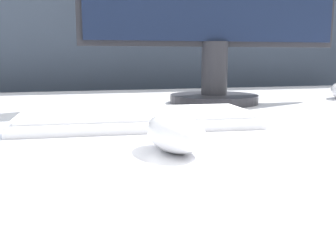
% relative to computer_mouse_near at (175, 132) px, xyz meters
% --- Properties ---
extents(partition_panel, '(5.00, 0.03, 1.46)m').
position_rel_computer_mouse_near_xyz_m(partition_panel, '(-0.08, 1.01, -0.04)').
color(partition_panel, '#333D4C').
rests_on(partition_panel, ground_plane).
extents(computer_mouse_near, '(0.07, 0.11, 0.05)m').
position_rel_computer_mouse_near_xyz_m(computer_mouse_near, '(0.00, 0.00, 0.00)').
color(computer_mouse_near, white).
rests_on(computer_mouse_near, desk).
extents(keyboard, '(0.39, 0.17, 0.02)m').
position_rel_computer_mouse_near_xyz_m(keyboard, '(-0.01, 0.18, -0.01)').
color(keyboard, silver).
rests_on(keyboard, desk).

